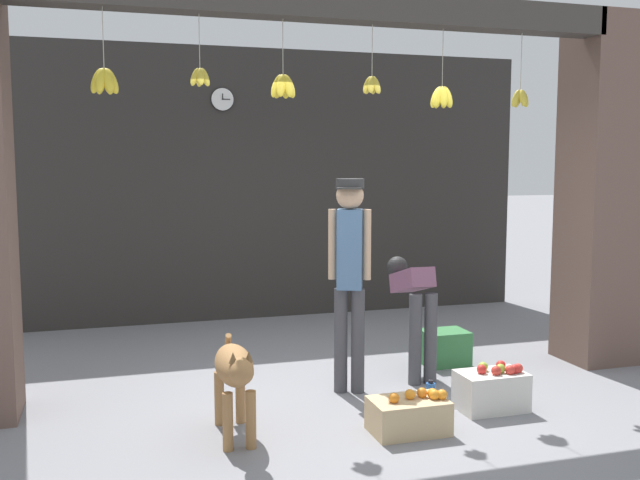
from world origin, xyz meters
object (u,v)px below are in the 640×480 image
(dog, at_px, (235,371))
(shopkeeper, at_px, (350,266))
(wall_clock, at_px, (222,99))
(fruit_crate_apples, at_px, (492,390))
(fruit_crate_oranges, at_px, (409,415))
(produce_box_green, at_px, (444,347))
(water_bottle, at_px, (430,396))
(worker_stooping, at_px, (414,301))

(dog, relative_size, shopkeeper, 0.52)
(shopkeeper, xyz_separation_m, wall_clock, (-0.54, 2.97, 1.56))
(wall_clock, bearing_deg, fruit_crate_apples, -68.64)
(fruit_crate_oranges, height_order, produce_box_green, produce_box_green)
(fruit_crate_apples, height_order, wall_clock, wall_clock)
(water_bottle, bearing_deg, produce_box_green, 58.78)
(produce_box_green, distance_m, water_bottle, 1.29)
(fruit_crate_oranges, height_order, fruit_crate_apples, fruit_crate_apples)
(shopkeeper, relative_size, wall_clock, 6.46)
(worker_stooping, xyz_separation_m, produce_box_green, (0.44, 0.27, -0.51))
(shopkeeper, height_order, fruit_crate_apples, shopkeeper)
(dog, bearing_deg, worker_stooping, 120.54)
(worker_stooping, distance_m, water_bottle, 1.03)
(shopkeeper, bearing_deg, worker_stooping, -138.01)
(water_bottle, bearing_deg, dog, -175.84)
(dog, xyz_separation_m, water_bottle, (1.52, 0.11, -0.36))
(worker_stooping, bearing_deg, produce_box_green, 34.01)
(fruit_crate_apples, bearing_deg, wall_clock, 111.36)
(shopkeeper, xyz_separation_m, water_bottle, (0.45, -0.60, -0.94))
(fruit_crate_oranges, distance_m, produce_box_green, 1.78)
(fruit_crate_oranges, bearing_deg, produce_box_green, 55.53)
(worker_stooping, height_order, fruit_crate_oranges, worker_stooping)
(water_bottle, bearing_deg, wall_clock, 105.48)
(produce_box_green, relative_size, water_bottle, 1.75)
(water_bottle, bearing_deg, fruit_crate_oranges, -133.02)
(fruit_crate_apples, height_order, water_bottle, fruit_crate_apples)
(fruit_crate_oranges, distance_m, fruit_crate_apples, 0.83)
(shopkeeper, relative_size, produce_box_green, 4.21)
(fruit_crate_oranges, height_order, water_bottle, fruit_crate_oranges)
(shopkeeper, bearing_deg, dog, 56.14)
(worker_stooping, relative_size, water_bottle, 4.28)
(produce_box_green, bearing_deg, fruit_crate_oranges, -124.47)
(shopkeeper, height_order, fruit_crate_oranges, shopkeeper)
(fruit_crate_apples, distance_m, wall_clock, 4.65)
(shopkeeper, distance_m, fruit_crate_oranges, 1.33)
(fruit_crate_oranges, bearing_deg, wall_clock, 99.42)
(shopkeeper, distance_m, water_bottle, 1.20)
(worker_stooping, xyz_separation_m, wall_clock, (-1.22, 2.73, 1.94))
(shopkeeper, relative_size, worker_stooping, 1.72)
(wall_clock, bearing_deg, water_bottle, -74.52)
(fruit_crate_apples, distance_m, produce_box_green, 1.25)
(worker_stooping, height_order, fruit_crate_apples, worker_stooping)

